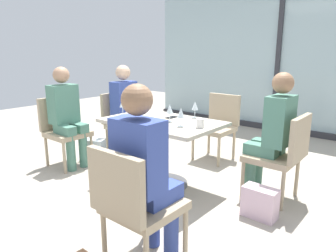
{
  "coord_description": "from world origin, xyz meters",
  "views": [
    {
      "loc": [
        2.13,
        -2.48,
        1.46
      ],
      "look_at": [
        0.0,
        0.1,
        0.65
      ],
      "focal_mm": 33.76,
      "sensor_mm": 36.0,
      "label": 1
    }
  ],
  "objects_px": {
    "wine_glass_0": "(181,113)",
    "person_far_left": "(127,107)",
    "dining_table_main": "(162,139)",
    "chair_near_window": "(218,123)",
    "chair_side_end": "(63,127)",
    "wine_glass_3": "(195,106)",
    "coffee_cup": "(200,123)",
    "chair_far_left": "(122,120)",
    "handbag_1": "(94,149)",
    "chair_front_right": "(134,202)",
    "person_far_right": "(273,130)",
    "chair_far_right": "(282,152)",
    "person_front_right": "(145,168)",
    "person_side_end": "(67,112)",
    "wine_glass_1": "(169,109)",
    "wine_glass_2": "(123,103)",
    "handbag_0": "(260,203)",
    "cell_phone_on_table": "(172,117)"
  },
  "relations": [
    {
      "from": "wine_glass_0",
      "to": "chair_side_end",
      "type": "bearing_deg",
      "value": -173.06
    },
    {
      "from": "person_far_right",
      "to": "dining_table_main",
      "type": "bearing_deg",
      "value": -155.89
    },
    {
      "from": "wine_glass_2",
      "to": "person_front_right",
      "type": "bearing_deg",
      "value": -37.56
    },
    {
      "from": "wine_glass_3",
      "to": "handbag_0",
      "type": "relative_size",
      "value": 0.62
    },
    {
      "from": "handbag_1",
      "to": "wine_glass_1",
      "type": "bearing_deg",
      "value": -27.88
    },
    {
      "from": "person_far_right",
      "to": "coffee_cup",
      "type": "relative_size",
      "value": 14.0
    },
    {
      "from": "person_front_right",
      "to": "person_side_end",
      "type": "distance_m",
      "value": 2.19
    },
    {
      "from": "wine_glass_3",
      "to": "coffee_cup",
      "type": "bearing_deg",
      "value": -48.75
    },
    {
      "from": "person_front_right",
      "to": "wine_glass_3",
      "type": "xyz_separation_m",
      "value": [
        -0.57,
        1.39,
        0.16
      ]
    },
    {
      "from": "dining_table_main",
      "to": "chair_front_right",
      "type": "relative_size",
      "value": 1.42
    },
    {
      "from": "chair_far_right",
      "to": "wine_glass_2",
      "type": "height_order",
      "value": "wine_glass_2"
    },
    {
      "from": "handbag_1",
      "to": "chair_side_end",
      "type": "bearing_deg",
      "value": -137.7
    },
    {
      "from": "chair_far_right",
      "to": "handbag_1",
      "type": "relative_size",
      "value": 2.9
    },
    {
      "from": "person_far_left",
      "to": "wine_glass_1",
      "type": "distance_m",
      "value": 1.23
    },
    {
      "from": "handbag_0",
      "to": "handbag_1",
      "type": "distance_m",
      "value": 2.4
    },
    {
      "from": "chair_far_left",
      "to": "handbag_1",
      "type": "bearing_deg",
      "value": -108.14
    },
    {
      "from": "person_side_end",
      "to": "person_far_right",
      "type": "bearing_deg",
      "value": 18.19
    },
    {
      "from": "dining_table_main",
      "to": "chair_near_window",
      "type": "distance_m",
      "value": 1.17
    },
    {
      "from": "wine_glass_0",
      "to": "wine_glass_1",
      "type": "distance_m",
      "value": 0.24
    },
    {
      "from": "chair_far_left",
      "to": "person_front_right",
      "type": "relative_size",
      "value": 0.69
    },
    {
      "from": "wine_glass_2",
      "to": "dining_table_main",
      "type": "bearing_deg",
      "value": 6.05
    },
    {
      "from": "wine_glass_3",
      "to": "handbag_0",
      "type": "bearing_deg",
      "value": -18.65
    },
    {
      "from": "chair_far_left",
      "to": "chair_front_right",
      "type": "distance_m",
      "value": 2.5
    },
    {
      "from": "wine_glass_0",
      "to": "person_far_left",
      "type": "bearing_deg",
      "value": 157.65
    },
    {
      "from": "person_front_right",
      "to": "chair_front_right",
      "type": "bearing_deg",
      "value": -90.0
    },
    {
      "from": "chair_far_right",
      "to": "handbag_0",
      "type": "height_order",
      "value": "chair_far_right"
    },
    {
      "from": "person_front_right",
      "to": "wine_glass_2",
      "type": "bearing_deg",
      "value": 142.44
    },
    {
      "from": "person_far_left",
      "to": "coffee_cup",
      "type": "bearing_deg",
      "value": -17.35
    },
    {
      "from": "person_front_right",
      "to": "cell_phone_on_table",
      "type": "xyz_separation_m",
      "value": [
        -0.77,
        1.23,
        0.03
      ]
    },
    {
      "from": "chair_side_end",
      "to": "coffee_cup",
      "type": "distance_m",
      "value": 1.95
    },
    {
      "from": "person_front_right",
      "to": "handbag_0",
      "type": "distance_m",
      "value": 1.26
    },
    {
      "from": "person_front_right",
      "to": "dining_table_main",
      "type": "bearing_deg",
      "value": 125.6
    },
    {
      "from": "chair_far_left",
      "to": "coffee_cup",
      "type": "distance_m",
      "value": 1.72
    },
    {
      "from": "chair_front_right",
      "to": "handbag_0",
      "type": "xyz_separation_m",
      "value": [
        0.37,
        1.18,
        -0.36
      ]
    },
    {
      "from": "chair_far_right",
      "to": "coffee_cup",
      "type": "bearing_deg",
      "value": -143.38
    },
    {
      "from": "person_far_right",
      "to": "chair_near_window",
      "type": "bearing_deg",
      "value": 145.26
    },
    {
      "from": "chair_front_right",
      "to": "handbag_0",
      "type": "relative_size",
      "value": 2.9
    },
    {
      "from": "chair_near_window",
      "to": "wine_glass_2",
      "type": "bearing_deg",
      "value": -113.93
    },
    {
      "from": "wine_glass_1",
      "to": "person_front_right",
      "type": "bearing_deg",
      "value": -58.24
    },
    {
      "from": "person_side_end",
      "to": "coffee_cup",
      "type": "distance_m",
      "value": 1.82
    },
    {
      "from": "wine_glass_1",
      "to": "wine_glass_2",
      "type": "height_order",
      "value": "same"
    },
    {
      "from": "chair_far_left",
      "to": "person_front_right",
      "type": "bearing_deg",
      "value": -38.74
    },
    {
      "from": "chair_far_right",
      "to": "handbag_1",
      "type": "distance_m",
      "value": 2.46
    },
    {
      "from": "dining_table_main",
      "to": "wine_glass_3",
      "type": "bearing_deg",
      "value": 59.38
    },
    {
      "from": "chair_near_window",
      "to": "coffee_cup",
      "type": "distance_m",
      "value": 1.31
    },
    {
      "from": "chair_side_end",
      "to": "wine_glass_3",
      "type": "xyz_separation_m",
      "value": [
        1.6,
        0.63,
        0.37
      ]
    },
    {
      "from": "handbag_1",
      "to": "chair_front_right",
      "type": "bearing_deg",
      "value": -56.77
    },
    {
      "from": "person_side_end",
      "to": "coffee_cup",
      "type": "bearing_deg",
      "value": 9.16
    },
    {
      "from": "chair_side_end",
      "to": "dining_table_main",
      "type": "bearing_deg",
      "value": 12.23
    },
    {
      "from": "chair_far_left",
      "to": "chair_near_window",
      "type": "height_order",
      "value": "same"
    }
  ]
}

